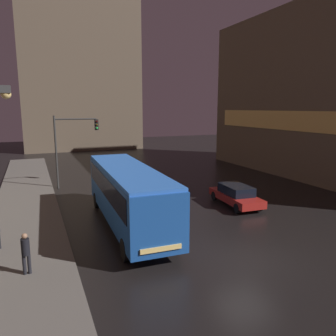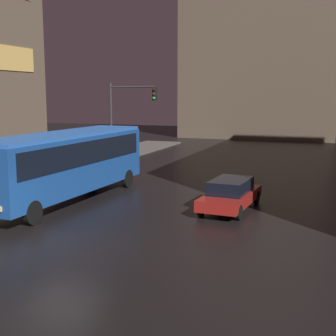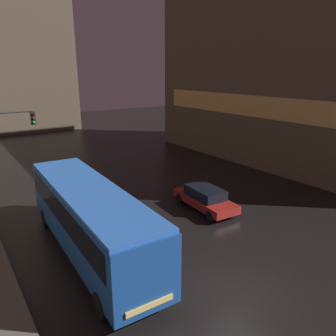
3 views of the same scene
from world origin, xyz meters
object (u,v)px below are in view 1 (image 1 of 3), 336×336
object	(u,v)px
car_taxi	(236,195)
traffic_light_main	(71,139)
pedestrian_near	(26,251)
bus_near	(128,190)

from	to	relation	value
car_taxi	traffic_light_main	distance (m)	14.12
pedestrian_near	traffic_light_main	xyz separation A→B (m)	(3.57, 14.80, 2.98)
car_taxi	traffic_light_main	xyz separation A→B (m)	(-9.67, 9.72, 3.38)
bus_near	pedestrian_near	size ratio (longest dim) A/B	6.68
bus_near	traffic_light_main	bearing A→B (deg)	-78.81
pedestrian_near	traffic_light_main	world-z (taller)	traffic_light_main
pedestrian_near	traffic_light_main	size ratio (longest dim) A/B	0.28
pedestrian_near	car_taxi	bearing A→B (deg)	116.84
bus_near	traffic_light_main	xyz separation A→B (m)	(-1.73, 10.74, 2.03)
pedestrian_near	bus_near	bearing A→B (deg)	133.32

